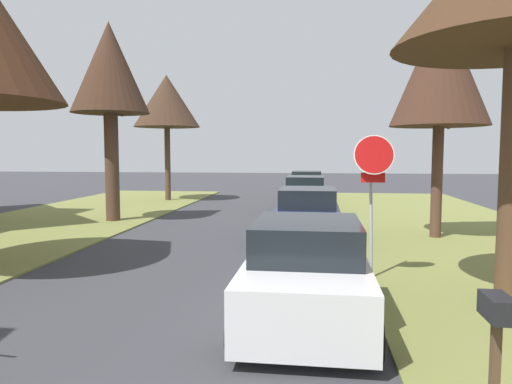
{
  "coord_description": "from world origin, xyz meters",
  "views": [
    {
      "loc": [
        2.58,
        -0.54,
        2.62
      ],
      "look_at": [
        1.36,
        9.44,
        1.78
      ],
      "focal_mm": 33.2,
      "sensor_mm": 36.0,
      "label": 1
    }
  ],
  "objects_px": {
    "street_tree_left_far": "(167,102)",
    "parked_sedan_tan": "(307,186)",
    "stop_sign_far": "(373,175)",
    "curbside_mailbox": "(497,324)",
    "parked_sedan_navy": "(308,216)",
    "parked_sedan_green": "(305,195)",
    "parked_sedan_white": "(307,272)",
    "street_tree_right_mid_b": "(440,67)",
    "street_tree_left_mid_b": "(110,71)"
  },
  "relations": [
    {
      "from": "parked_sedan_tan",
      "to": "curbside_mailbox",
      "type": "xyz_separation_m",
      "value": [
        2.07,
        -22.58,
        0.33
      ]
    },
    {
      "from": "stop_sign_far",
      "to": "street_tree_right_mid_b",
      "type": "bearing_deg",
      "value": 63.54
    },
    {
      "from": "street_tree_right_mid_b",
      "to": "parked_sedan_green",
      "type": "distance_m",
      "value": 8.67
    },
    {
      "from": "street_tree_right_mid_b",
      "to": "parked_sedan_green",
      "type": "height_order",
      "value": "street_tree_right_mid_b"
    },
    {
      "from": "parked_sedan_navy",
      "to": "stop_sign_far",
      "type": "bearing_deg",
      "value": -72.42
    },
    {
      "from": "parked_sedan_white",
      "to": "parked_sedan_green",
      "type": "relative_size",
      "value": 1.0
    },
    {
      "from": "street_tree_left_mid_b",
      "to": "parked_sedan_white",
      "type": "height_order",
      "value": "street_tree_left_mid_b"
    },
    {
      "from": "street_tree_left_mid_b",
      "to": "parked_sedan_navy",
      "type": "height_order",
      "value": "street_tree_left_mid_b"
    },
    {
      "from": "street_tree_left_far",
      "to": "parked_sedan_tan",
      "type": "xyz_separation_m",
      "value": [
        7.46,
        2.23,
        -4.6
      ]
    },
    {
      "from": "stop_sign_far",
      "to": "parked_sedan_white",
      "type": "xyz_separation_m",
      "value": [
        -1.28,
        -2.34,
        -1.44
      ]
    },
    {
      "from": "stop_sign_far",
      "to": "parked_sedan_white",
      "type": "relative_size",
      "value": 0.66
    },
    {
      "from": "street_tree_right_mid_b",
      "to": "parked_sedan_white",
      "type": "distance_m",
      "value": 9.39
    },
    {
      "from": "stop_sign_far",
      "to": "curbside_mailbox",
      "type": "bearing_deg",
      "value": -84.8
    },
    {
      "from": "stop_sign_far",
      "to": "parked_sedan_white",
      "type": "height_order",
      "value": "stop_sign_far"
    },
    {
      "from": "parked_sedan_green",
      "to": "street_tree_right_mid_b",
      "type": "bearing_deg",
      "value": -57.02
    },
    {
      "from": "street_tree_left_mid_b",
      "to": "street_tree_left_far",
      "type": "relative_size",
      "value": 1.1
    },
    {
      "from": "parked_sedan_navy",
      "to": "curbside_mailbox",
      "type": "bearing_deg",
      "value": -79.16
    },
    {
      "from": "parked_sedan_tan",
      "to": "parked_sedan_white",
      "type": "bearing_deg",
      "value": -89.13
    },
    {
      "from": "parked_sedan_white",
      "to": "parked_sedan_navy",
      "type": "bearing_deg",
      "value": 90.65
    },
    {
      "from": "street_tree_right_mid_b",
      "to": "parked_sedan_navy",
      "type": "bearing_deg",
      "value": -169.12
    },
    {
      "from": "street_tree_right_mid_b",
      "to": "parked_sedan_white",
      "type": "bearing_deg",
      "value": -117.19
    },
    {
      "from": "parked_sedan_green",
      "to": "curbside_mailbox",
      "type": "bearing_deg",
      "value": -82.99
    },
    {
      "from": "parked_sedan_green",
      "to": "parked_sedan_white",
      "type": "bearing_deg",
      "value": -88.84
    },
    {
      "from": "street_tree_right_mid_b",
      "to": "stop_sign_far",
      "type": "bearing_deg",
      "value": -116.46
    },
    {
      "from": "parked_sedan_navy",
      "to": "parked_sedan_white",
      "type": "bearing_deg",
      "value": -89.35
    },
    {
      "from": "street_tree_left_far",
      "to": "stop_sign_far",
      "type": "bearing_deg",
      "value": -58.92
    },
    {
      "from": "street_tree_right_mid_b",
      "to": "parked_sedan_green",
      "type": "xyz_separation_m",
      "value": [
        -4.06,
        6.26,
        -4.42
      ]
    },
    {
      "from": "parked_sedan_white",
      "to": "parked_sedan_navy",
      "type": "relative_size",
      "value": 1.0
    },
    {
      "from": "street_tree_left_far",
      "to": "parked_sedan_tan",
      "type": "relative_size",
      "value": 1.52
    },
    {
      "from": "street_tree_left_mid_b",
      "to": "curbside_mailbox",
      "type": "distance_m",
      "value": 16.26
    },
    {
      "from": "parked_sedan_tan",
      "to": "curbside_mailbox",
      "type": "height_order",
      "value": "parked_sedan_tan"
    },
    {
      "from": "parked_sedan_tan",
      "to": "curbside_mailbox",
      "type": "bearing_deg",
      "value": -84.77
    },
    {
      "from": "parked_sedan_green",
      "to": "parked_sedan_tan",
      "type": "height_order",
      "value": "same"
    },
    {
      "from": "parked_sedan_tan",
      "to": "street_tree_right_mid_b",
      "type": "bearing_deg",
      "value": -71.49
    },
    {
      "from": "parked_sedan_white",
      "to": "parked_sedan_tan",
      "type": "bearing_deg",
      "value": 90.87
    },
    {
      "from": "street_tree_left_mid_b",
      "to": "curbside_mailbox",
      "type": "bearing_deg",
      "value": -53.72
    },
    {
      "from": "street_tree_left_mid_b",
      "to": "street_tree_right_mid_b",
      "type": "bearing_deg",
      "value": -11.08
    },
    {
      "from": "street_tree_left_far",
      "to": "parked_sedan_tan",
      "type": "distance_m",
      "value": 9.05
    },
    {
      "from": "street_tree_left_far",
      "to": "parked_sedan_white",
      "type": "height_order",
      "value": "street_tree_left_far"
    },
    {
      "from": "street_tree_right_mid_b",
      "to": "street_tree_left_far",
      "type": "distance_m",
      "value": 15.26
    },
    {
      "from": "street_tree_right_mid_b",
      "to": "parked_sedan_tan",
      "type": "height_order",
      "value": "street_tree_right_mid_b"
    },
    {
      "from": "parked_sedan_green",
      "to": "parked_sedan_tan",
      "type": "distance_m",
      "value": 5.94
    },
    {
      "from": "parked_sedan_navy",
      "to": "parked_sedan_green",
      "type": "height_order",
      "value": "same"
    },
    {
      "from": "street_tree_right_mid_b",
      "to": "parked_sedan_navy",
      "type": "height_order",
      "value": "street_tree_right_mid_b"
    },
    {
      "from": "street_tree_right_mid_b",
      "to": "parked_sedan_white",
      "type": "xyz_separation_m",
      "value": [
        -3.79,
        -7.37,
        -4.42
      ]
    },
    {
      "from": "stop_sign_far",
      "to": "curbside_mailbox",
      "type": "height_order",
      "value": "stop_sign_far"
    },
    {
      "from": "street_tree_left_mid_b",
      "to": "parked_sedan_white",
      "type": "relative_size",
      "value": 1.67
    },
    {
      "from": "street_tree_right_mid_b",
      "to": "curbside_mailbox",
      "type": "height_order",
      "value": "street_tree_right_mid_b"
    },
    {
      "from": "stop_sign_far",
      "to": "parked_sedan_navy",
      "type": "relative_size",
      "value": 0.66
    },
    {
      "from": "street_tree_left_mid_b",
      "to": "parked_sedan_tan",
      "type": "xyz_separation_m",
      "value": [
        7.17,
        10.0,
        -4.89
      ]
    }
  ]
}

